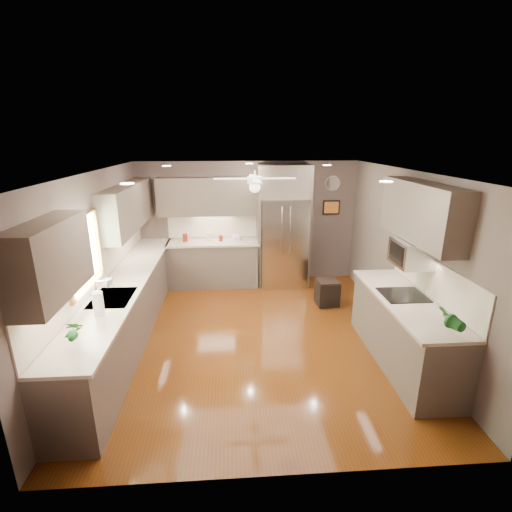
{
  "coord_description": "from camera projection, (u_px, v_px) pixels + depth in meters",
  "views": [
    {
      "loc": [
        -0.36,
        -5.09,
        2.94
      ],
      "look_at": [
        0.04,
        0.6,
        1.12
      ],
      "focal_mm": 26.0,
      "sensor_mm": 36.0,
      "label": 1
    }
  ],
  "objects": [
    {
      "name": "framed_print",
      "position": [
        331.0,
        207.0,
        7.75
      ],
      "size": [
        0.36,
        0.03,
        0.3
      ],
      "color": "black",
      "rests_on": "wall_back"
    },
    {
      "name": "ceiling_fan",
      "position": [
        255.0,
        182.0,
        5.33
      ],
      "size": [
        1.18,
        1.18,
        0.32
      ],
      "color": "white",
      "rests_on": "ceiling"
    },
    {
      "name": "potted_plant_left",
      "position": [
        71.0,
        331.0,
        3.68
      ],
      "size": [
        0.2,
        0.16,
        0.33
      ],
      "primitive_type": "imported",
      "rotation": [
        0.0,
        0.0,
        0.25
      ],
      "color": "#19591E",
      "rests_on": "left_run"
    },
    {
      "name": "left_run",
      "position": [
        127.0,
        307.0,
        5.62
      ],
      "size": [
        0.65,
        4.7,
        1.45
      ],
      "color": "#4F4139",
      "rests_on": "ground"
    },
    {
      "name": "stool",
      "position": [
        327.0,
        292.0,
        6.78
      ],
      "size": [
        0.4,
        0.4,
        0.46
      ],
      "color": "black",
      "rests_on": "ground"
    },
    {
      "name": "wall_clock",
      "position": [
        333.0,
        183.0,
        7.6
      ],
      "size": [
        0.3,
        0.03,
        0.3
      ],
      "color": "white",
      "rests_on": "wall_back"
    },
    {
      "name": "window",
      "position": [
        83.0,
        254.0,
        4.66
      ],
      "size": [
        0.05,
        1.12,
        0.92
      ],
      "color": "#BFF2B2",
      "rests_on": "wall_left"
    },
    {
      "name": "back_run",
      "position": [
        214.0,
        262.0,
        7.65
      ],
      "size": [
        1.85,
        0.65,
        1.45
      ],
      "color": "#4F4139",
      "rests_on": "ground"
    },
    {
      "name": "uppers",
      "position": [
        206.0,
        209.0,
        5.81
      ],
      "size": [
        4.5,
        4.7,
        0.95
      ],
      "color": "#4F4139",
      "rests_on": "wall_left"
    },
    {
      "name": "soap_bottle",
      "position": [
        108.0,
        282.0,
        5.11
      ],
      "size": [
        0.11,
        0.11,
        0.2
      ],
      "primitive_type": "imported",
      "rotation": [
        0.0,
        0.0,
        -0.27
      ],
      "color": "white",
      "rests_on": "left_run"
    },
    {
      "name": "potted_plant_right",
      "position": [
        449.0,
        319.0,
        3.88
      ],
      "size": [
        0.24,
        0.21,
        0.37
      ],
      "primitive_type": "imported",
      "rotation": [
        0.0,
        0.0,
        0.24
      ],
      "color": "#19591E",
      "rests_on": "right_run"
    },
    {
      "name": "canister_c",
      "position": [
        209.0,
        236.0,
        7.53
      ],
      "size": [
        0.12,
        0.12,
        0.17
      ],
      "primitive_type": "cylinder",
      "rotation": [
        0.0,
        0.0,
        0.18
      ],
      "color": "beige",
      "rests_on": "back_run"
    },
    {
      "name": "right_run",
      "position": [
        404.0,
        329.0,
        4.97
      ],
      "size": [
        0.7,
        2.2,
        1.45
      ],
      "color": "#4F4139",
      "rests_on": "ground"
    },
    {
      "name": "sink",
      "position": [
        113.0,
        300.0,
        4.87
      ],
      "size": [
        0.5,
        0.7,
        0.32
      ],
      "color": "silver",
      "rests_on": "left_run"
    },
    {
      "name": "canister_a",
      "position": [
        185.0,
        238.0,
        7.46
      ],
      "size": [
        0.13,
        0.13,
        0.16
      ],
      "primitive_type": "cylinder",
      "rotation": [
        0.0,
        0.0,
        -0.38
      ],
      "color": "maroon",
      "rests_on": "back_run"
    },
    {
      "name": "wall_right",
      "position": [
        407.0,
        257.0,
        5.52
      ],
      "size": [
        0.0,
        5.0,
        5.0
      ],
      "primitive_type": "plane",
      "rotation": [
        1.57,
        0.0,
        -1.57
      ],
      "color": "brown",
      "rests_on": "ground"
    },
    {
      "name": "wall_front",
      "position": [
        278.0,
        357.0,
        2.99
      ],
      "size": [
        4.5,
        0.0,
        4.5
      ],
      "primitive_type": "plane",
      "rotation": [
        -1.57,
        0.0,
        0.0
      ],
      "color": "brown",
      "rests_on": "ground"
    },
    {
      "name": "canister_d",
      "position": [
        221.0,
        238.0,
        7.5
      ],
      "size": [
        0.11,
        0.11,
        0.12
      ],
      "primitive_type": "cylinder",
      "rotation": [
        0.0,
        0.0,
        0.43
      ],
      "color": "maroon",
      "rests_on": "back_run"
    },
    {
      "name": "ceiling",
      "position": [
        256.0,
        172.0,
        4.99
      ],
      "size": [
        5.0,
        5.0,
        0.0
      ],
      "primitive_type": "plane",
      "rotation": [
        3.14,
        0.0,
        0.0
      ],
      "color": "white",
      "rests_on": "ground"
    },
    {
      "name": "bowl",
      "position": [
        237.0,
        240.0,
        7.53
      ],
      "size": [
        0.23,
        0.23,
        0.05
      ],
      "primitive_type": "imported",
      "rotation": [
        0.0,
        0.0,
        0.1
      ],
      "color": "beige",
      "rests_on": "back_run"
    },
    {
      "name": "refrigerator",
      "position": [
        283.0,
        229.0,
        7.49
      ],
      "size": [
        1.06,
        0.75,
        2.45
      ],
      "color": "silver",
      "rests_on": "ground"
    },
    {
      "name": "floor",
      "position": [
        256.0,
        336.0,
        5.75
      ],
      "size": [
        5.0,
        5.0,
        0.0
      ],
      "primitive_type": "plane",
      "color": "#51260A",
      "rests_on": "ground"
    },
    {
      "name": "recessed_lights",
      "position": [
        252.0,
        170.0,
        5.37
      ],
      "size": [
        2.84,
        3.14,
        0.01
      ],
      "color": "white",
      "rests_on": "ceiling"
    },
    {
      "name": "paper_towel",
      "position": [
        98.0,
        304.0,
        4.35
      ],
      "size": [
        0.12,
        0.12,
        0.31
      ],
      "color": "white",
      "rests_on": "left_run"
    },
    {
      "name": "wall_back",
      "position": [
        248.0,
        222.0,
        7.75
      ],
      "size": [
        4.5,
        0.0,
        4.5
      ],
      "primitive_type": "plane",
      "rotation": [
        1.57,
        0.0,
        0.0
      ],
      "color": "brown",
      "rests_on": "ground"
    },
    {
      "name": "microwave",
      "position": [
        411.0,
        253.0,
        4.91
      ],
      "size": [
        0.43,
        0.55,
        0.34
      ],
      "color": "silver",
      "rests_on": "wall_right"
    },
    {
      "name": "wall_left",
      "position": [
        97.0,
        263.0,
        5.22
      ],
      "size": [
        0.0,
        5.0,
        5.0
      ],
      "primitive_type": "plane",
      "rotation": [
        1.57,
        0.0,
        1.57
      ],
      "color": "brown",
      "rests_on": "ground"
    }
  ]
}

